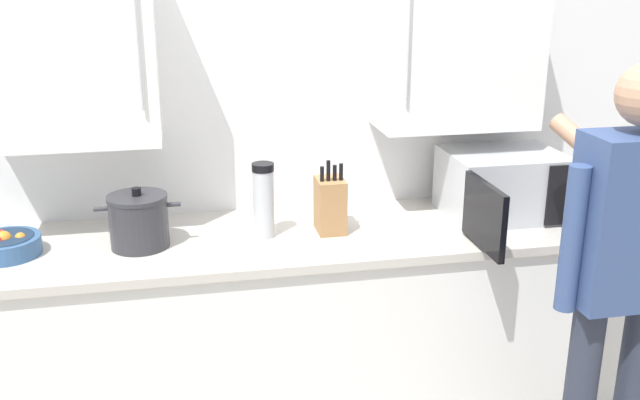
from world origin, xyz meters
The scene contains 8 objects.
back_wall_tiled centered at (0.00, 0.95, 1.43)m, with size 3.74×0.44×2.71m.
counter_unit centered at (0.00, 0.62, 0.46)m, with size 2.92×0.69×0.91m.
microwave_oven centered at (0.94, 0.65, 1.05)m, with size 0.49×0.73×0.28m.
fruit_bowl centered at (-1.04, 0.60, 0.96)m, with size 0.26×0.26×0.10m.
thermos_flask centered at (-0.07, 0.61, 1.07)m, with size 0.09×0.09×0.30m.
stock_pot centered at (-0.55, 0.59, 1.02)m, with size 0.32×0.23×0.24m.
knife_block centered at (0.20, 0.61, 1.03)m, with size 0.11×0.15×0.30m.
person_figure centered at (1.02, -0.14, 1.00)m, with size 0.44×0.61×1.68m.
Camera 1 is at (-0.38, -2.08, 1.96)m, focal length 40.47 mm.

